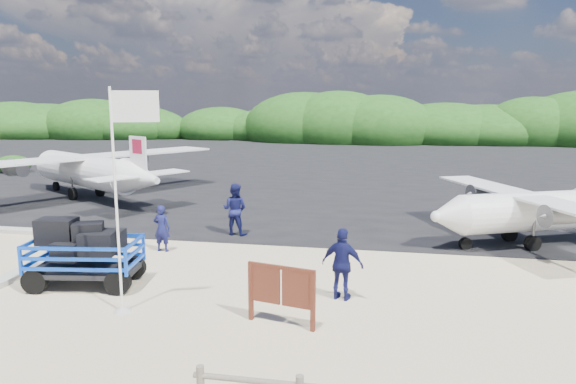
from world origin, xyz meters
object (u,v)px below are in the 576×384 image
Objects in this scene: flagpole at (123,311)px; baggage_cart at (87,286)px; crew_c at (343,264)px; aircraft_large at (559,182)px; signboard at (281,325)px; crew_a at (162,228)px; aircraft_small at (183,162)px; crew_b at (235,209)px.

baggage_cart is at bearing 141.54° from flagpole.
aircraft_large is (11.76, 22.01, -0.91)m from crew_c.
signboard is 7.05m from crew_a.
signboard is 2.32m from crew_c.
baggage_cart is 1.67× the size of crew_c.
signboard is 0.23× the size of aircraft_small.
aircraft_small is (-27.22, 5.89, 0.00)m from aircraft_large.
crew_a reaches higher than signboard.
signboard is at bearing 137.91° from crew_a.
flagpole is 31.40m from aircraft_small.
signboard is 0.87× the size of crew_b.
crew_a is 26.05m from aircraft_large.
flagpole reaches higher than signboard.
aircraft_large is (16.79, 23.72, 0.00)m from flagpole.
crew_b reaches higher than crew_a.
crew_c reaches higher than aircraft_small.
aircraft_large is at bearing -128.24° from crew_b.
flagpole is at bearing 33.35° from crew_c.
signboard is at bearing -22.85° from baggage_cart.
flagpole is 3.83m from signboard.
crew_c reaches higher than signboard.
crew_c is 31.91m from aircraft_small.
crew_a is at bearing 71.50° from baggage_cart.
signboard is at bearing 92.93° from aircraft_large.
crew_b is 23.05m from aircraft_large.
crew_a is (-4.99, 4.92, 0.78)m from signboard.
flagpole is 5.39m from crew_c.
crew_b is at bearing 85.31° from flagpole.
baggage_cart is at bearing 178.72° from signboard.
baggage_cart is 0.41× the size of aircraft_small.
aircraft_large reaches higher than crew_a.
aircraft_large is 1.93× the size of aircraft_small.
crew_c is (5.02, 1.72, 0.91)m from flagpole.
baggage_cart reaches higher than signboard.
aircraft_large reaches higher than baggage_cart.
aircraft_small is at bearing 19.31° from aircraft_large.
signboard is 8.13m from crew_b.
aircraft_small is at bearing 109.40° from flagpole.
aircraft_large is at bearing -131.10° from crew_a.
baggage_cart is 0.21× the size of aircraft_large.
baggage_cart is at bearing 16.89° from crew_c.
aircraft_small is at bearing 129.14° from signboard.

